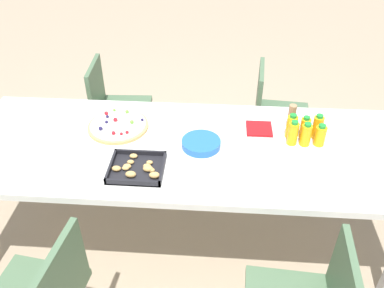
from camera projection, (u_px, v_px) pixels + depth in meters
The scene contains 15 objects.
ground_plane at pixel (186, 233), 2.72m from camera, with size 12.00×12.00×0.00m, color tan.
party_table at pixel (184, 153), 2.31m from camera, with size 2.51×0.91×0.73m.
chair_near_right at pixel (114, 105), 3.07m from camera, with size 0.42×0.42×0.83m.
chair_near_left at pixel (273, 110), 3.01m from camera, with size 0.43×0.43×0.83m.
juice_bottle_0 at pixel (318, 127), 2.31m from camera, with size 0.06×0.06×0.15m.
juice_bottle_1 at pixel (305, 128), 2.31m from camera, with size 0.06×0.06×0.14m.
juice_bottle_2 at pixel (291, 126), 2.31m from camera, with size 0.06×0.06×0.15m.
juice_bottle_3 at pixel (320, 135), 2.25m from camera, with size 0.06×0.06×0.13m.
juice_bottle_4 at pixel (306, 135), 2.25m from camera, with size 0.06×0.06×0.14m.
juice_bottle_5 at pixel (293, 133), 2.26m from camera, with size 0.06×0.06×0.15m.
fruit_pizza at pixel (118, 126), 2.42m from camera, with size 0.36×0.36×0.05m.
snack_tray at pixel (137, 168), 2.10m from camera, with size 0.28×0.25×0.04m.
plate_stack at pixel (201, 143), 2.26m from camera, with size 0.22×0.22×0.04m.
napkin_stack at pixel (259, 129), 2.40m from camera, with size 0.15×0.15×0.01m, color red.
cardboard_tube at pixel (291, 117), 2.37m from camera, with size 0.04×0.04×0.16m, color #9E7A56.
Camera 1 is at (-0.17, 1.81, 2.11)m, focal length 38.06 mm.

